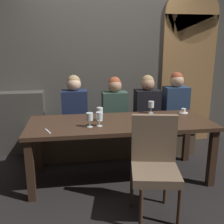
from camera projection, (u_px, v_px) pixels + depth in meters
ground at (120, 177)px, 3.27m from camera, size 9.00×9.00×0.00m
back_wall_tiled at (107, 54)px, 4.06m from camera, size 6.00×0.12×3.00m
arched_door at (189, 62)px, 4.22m from camera, size 0.90×0.05×2.55m
back_counter at (8, 123)px, 3.92m from camera, size 1.10×0.28×0.95m
dining_table at (120, 128)px, 3.11m from camera, size 2.20×0.84×0.74m
banquette_bench at (112, 141)px, 3.89m from camera, size 2.50×0.44×0.45m
chair_near_side at (155, 160)px, 2.47m from camera, size 0.51×0.51×0.98m
diner_redhead at (75, 104)px, 3.69m from camera, size 0.36×0.24×0.78m
diner_bearded at (115, 104)px, 3.74m from camera, size 0.36×0.24×0.74m
diner_far_end at (147, 102)px, 3.81m from camera, size 0.36×0.24×0.76m
diner_near_end at (176, 100)px, 3.87m from camera, size 0.36×0.24×0.80m
wine_glass_near_right at (90, 117)px, 2.85m from camera, size 0.08×0.08×0.16m
wine_glass_near_left at (99, 116)px, 2.88m from camera, size 0.08×0.08×0.16m
wine_glass_center_back at (151, 105)px, 3.43m from camera, size 0.08×0.08×0.16m
wine_glass_center_front at (100, 111)px, 3.09m from camera, size 0.08×0.08×0.16m
espresso_cup at (183, 111)px, 3.46m from camera, size 0.12×0.12×0.06m
fork_on_table at (48, 131)px, 2.73m from camera, size 0.08×0.16×0.01m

